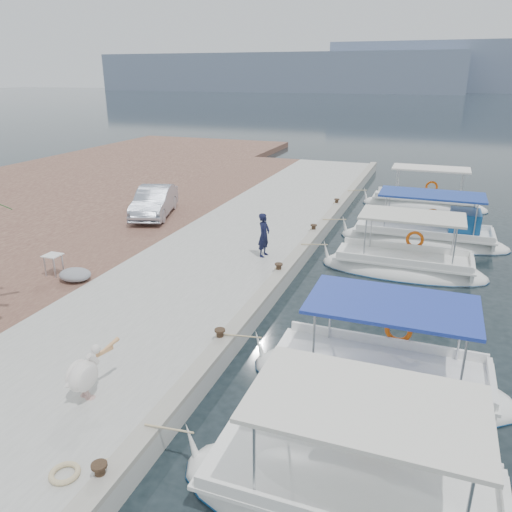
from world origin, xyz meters
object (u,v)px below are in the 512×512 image
Objects in this scene: fishing_caique_e at (424,206)px; fisherman at (264,235)px; fishing_caique_d at (425,239)px; parked_car at (154,202)px; fishing_caique_a at (349,502)px; fishing_caique_b at (378,382)px; fishing_caique_c at (402,269)px; pelican at (84,374)px.

fishing_caique_e is 4.02× the size of fisherman.
fishing_caique_d reaches higher than parked_car.
fisherman is at bearing 116.66° from fishing_caique_a.
fisherman is at bearing 128.79° from fishing_caique_b.
fishing_caique_c is 12.37m from pelican.
fishing_caique_b is at bearing -133.80° from fisherman.
fishing_caique_a reaches higher than parked_car.
fishing_caique_c reaches higher than fisherman.
fishing_caique_c is 0.91× the size of fishing_caique_e.
fishing_caique_e is 12.78m from fisherman.
fishing_caique_d is 6.42m from fishing_caique_e.
fishing_caique_a is at bearing -92.20° from fishing_caique_d.
pelican is (-5.97, -21.12, 0.94)m from fishing_caique_e.
fisherman is at bearing -137.54° from fishing_caique_d.
fishing_caique_c is 4.27× the size of pelican.
pelican is at bearing -150.51° from fishing_caique_b.
fishing_caique_d is at bearing 80.41° from fishing_caique_c.
fishing_caique_e is (-0.34, 6.41, -0.07)m from fishing_caique_d.
pelican is (-5.72, 0.51, 0.94)m from fishing_caique_a.
fishing_caique_c and fishing_caique_e have the same top height.
pelican is (-5.67, -10.95, 0.94)m from fishing_caique_c.
fishing_caique_b reaches higher than pelican.
fishing_caique_c is at bearing -67.00° from fisherman.
fishing_caique_b is at bearing 29.49° from pelican.
fishing_caique_e is 4.69× the size of pelican.
fishing_caique_a is 11.33m from fisherman.
parked_car is (-12.43, -1.67, 1.01)m from fishing_caique_d.
pelican is (-5.74, -3.25, 0.94)m from fishing_caique_b.
fishing_caique_b and fishing_caique_c have the same top height.
fishing_caique_e reaches higher than parked_car.
fishing_caique_d reaches higher than fisherman.
fishing_caique_b is at bearing -89.51° from fishing_caique_c.
fisherman is 7.64m from parked_car.
fishing_caique_a reaches higher than fisherman.
fisherman is (-5.00, -1.40, 1.20)m from fishing_caique_c.
fishing_caique_c is at bearing 90.49° from fishing_caique_b.
parked_car is at bearing 140.46° from fishing_caique_b.
fishing_caique_e is at bearing 93.02° from fishing_caique_d.
pelican is at bearing -105.79° from fishing_caique_e.
fishing_caique_d is at bearing 87.80° from fishing_caique_a.
fishing_caique_c is (-0.07, 7.70, 0.00)m from fishing_caique_b.
fishing_caique_b is 8.18m from fisherman.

